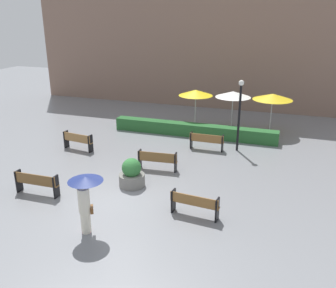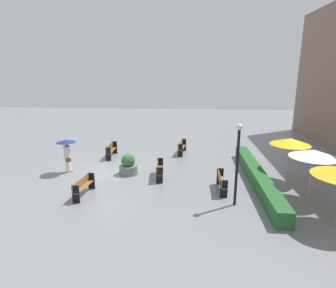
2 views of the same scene
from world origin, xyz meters
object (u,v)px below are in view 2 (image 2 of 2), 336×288
at_px(bench_back_row, 221,181).
at_px(patio_umbrella_white, 314,154).
at_px(planter_pot, 128,165).
at_px(bench_near_right, 83,185).
at_px(lamp_post, 238,156).
at_px(bench_far_left, 182,146).
at_px(pedestrian_with_umbrella, 67,150).
at_px(patio_umbrella_yellow, 290,142).
at_px(bench_mid_center, 159,169).
at_px(bench_near_left, 111,149).

height_order(bench_back_row, patio_umbrella_white, patio_umbrella_white).
bearing_deg(planter_pot, bench_near_right, -26.29).
bearing_deg(bench_near_right, lamp_post, 86.59).
bearing_deg(lamp_post, bench_far_left, -161.64).
relative_size(pedestrian_with_umbrella, patio_umbrella_yellow, 0.84).
bearing_deg(pedestrian_with_umbrella, bench_mid_center, 85.68).
xyz_separation_m(planter_pot, patio_umbrella_yellow, (0.36, 8.91, 1.71)).
bearing_deg(patio_umbrella_white, pedestrian_with_umbrella, -101.46).
relative_size(bench_far_left, pedestrian_with_umbrella, 0.87).
xyz_separation_m(bench_back_row, patio_umbrella_yellow, (-1.62, 3.75, 1.70)).
height_order(bench_far_left, bench_back_row, bench_far_left).
bearing_deg(bench_near_right, bench_far_left, 149.15).
xyz_separation_m(bench_mid_center, bench_near_right, (2.66, -3.39, -0.01)).
bearing_deg(patio_umbrella_white, bench_near_right, -87.46).
xyz_separation_m(bench_near_right, planter_pot, (-3.10, 1.53, 0.00)).
height_order(bench_far_left, pedestrian_with_umbrella, pedestrian_with_umbrella).
bearing_deg(planter_pot, lamp_post, 57.92).
relative_size(pedestrian_with_umbrella, planter_pot, 1.65).
height_order(bench_near_right, lamp_post, lamp_post).
bearing_deg(bench_near_left, patio_umbrella_yellow, 71.64).
height_order(bench_back_row, bench_near_left, bench_near_left).
height_order(bench_near_left, pedestrian_with_umbrella, pedestrian_with_umbrella).
distance_m(bench_back_row, bench_near_left, 8.83).
relative_size(bench_mid_center, bench_near_right, 1.03).
relative_size(bench_far_left, bench_back_row, 0.98).
relative_size(pedestrian_with_umbrella, patio_umbrella_white, 0.84).
relative_size(bench_near_left, patio_umbrella_yellow, 0.78).
distance_m(bench_near_right, pedestrian_with_umbrella, 3.81).
xyz_separation_m(bench_mid_center, lamp_post, (3.08, 3.77, 1.77)).
xyz_separation_m(pedestrian_with_umbrella, lamp_post, (3.49, 9.25, 0.91)).
xyz_separation_m(bench_mid_center, patio_umbrella_white, (2.18, 7.32, 1.70)).
xyz_separation_m(bench_back_row, planter_pot, (-1.98, -5.17, -0.01)).
bearing_deg(bench_back_row, bench_mid_center, -114.90).
bearing_deg(pedestrian_with_umbrella, patio_umbrella_yellow, 88.48).
bearing_deg(bench_near_right, bench_near_left, -176.22).
distance_m(bench_near_right, bench_back_row, 6.79).
distance_m(bench_back_row, patio_umbrella_white, 4.41).
relative_size(bench_mid_center, bench_far_left, 1.05).
distance_m(bench_mid_center, patio_umbrella_yellow, 7.26).
bearing_deg(bench_near_left, pedestrian_with_umbrella, -27.00).
relative_size(bench_mid_center, patio_umbrella_white, 0.77).
distance_m(patio_umbrella_yellow, patio_umbrella_white, 2.28).
bearing_deg(bench_far_left, bench_mid_center, -12.87).
height_order(bench_mid_center, bench_near_left, bench_near_left).
distance_m(planter_pot, patio_umbrella_white, 9.70).
bearing_deg(bench_near_left, planter_pot, 31.03).
relative_size(bench_far_left, patio_umbrella_yellow, 0.73).
height_order(bench_back_row, pedestrian_with_umbrella, pedestrian_with_umbrella).
bearing_deg(bench_mid_center, patio_umbrella_white, 73.42).
bearing_deg(bench_back_row, planter_pot, -110.97).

